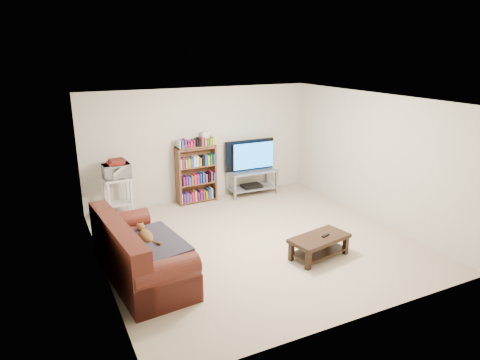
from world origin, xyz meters
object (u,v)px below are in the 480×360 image
sofa (136,258)px  coffee_table (319,243)px  tv_stand (252,178)px  bookshelf (196,173)px

sofa → coffee_table: 2.80m
sofa → tv_stand: 4.10m
tv_stand → bookshelf: (-1.29, 0.06, 0.26)m
coffee_table → bookshelf: bearing=93.1°
bookshelf → coffee_table: bearing=-77.8°
sofa → bookshelf: bookshelf is taller
sofa → tv_stand: (3.20, 2.57, 0.05)m
coffee_table → bookshelf: 3.38m
sofa → tv_stand: size_ratio=1.97×
coffee_table → bookshelf: (-0.82, 3.26, 0.39)m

